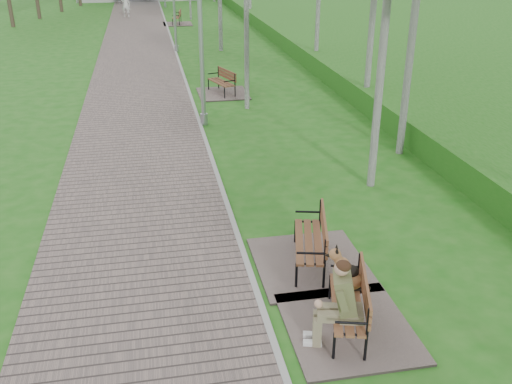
# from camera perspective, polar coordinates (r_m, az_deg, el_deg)

# --- Properties ---
(walkway) EXTENTS (3.50, 67.00, 0.04)m
(walkway) POSITION_cam_1_polar(r_m,az_deg,el_deg) (23.10, -11.72, 11.32)
(walkway) COLOR #61534F
(walkway) RESTS_ON ground
(kerb) EXTENTS (0.10, 67.00, 0.05)m
(kerb) POSITION_cam_1_polar(r_m,az_deg,el_deg) (23.14, -7.31, 11.65)
(kerb) COLOR #999993
(kerb) RESTS_ON ground
(embankment) EXTENTS (14.00, 70.00, 1.60)m
(embankment) POSITION_cam_1_polar(r_m,az_deg,el_deg) (25.45, 21.59, 11.28)
(embankment) COLOR #427D2A
(embankment) RESTS_ON ground
(bench_main) EXTENTS (1.72, 1.91, 1.50)m
(bench_main) POSITION_cam_1_polar(r_m,az_deg,el_deg) (8.03, 8.88, -11.24)
(bench_main) COLOR #61534F
(bench_main) RESTS_ON ground
(bench_second) EXTENTS (1.82, 2.02, 1.12)m
(bench_second) POSITION_cam_1_polar(r_m,az_deg,el_deg) (9.56, 5.30, -6.23)
(bench_second) COLOR #61534F
(bench_second) RESTS_ON ground
(bench_third) EXTENTS (1.68, 1.87, 1.03)m
(bench_third) POSITION_cam_1_polar(r_m,az_deg,el_deg) (19.98, -3.45, 10.26)
(bench_third) COLOR #61534F
(bench_third) RESTS_ON ground
(bench_far) EXTENTS (1.72, 1.91, 1.06)m
(bench_far) POSITION_cam_1_polar(r_m,az_deg,el_deg) (36.65, -7.91, 16.57)
(bench_far) COLOR #61534F
(bench_far) RESTS_ON ground
(lamp_post_second) EXTENTS (0.22, 0.22, 5.60)m
(lamp_post_second) POSITION_cam_1_polar(r_m,az_deg,el_deg) (16.17, -5.55, 15.62)
(lamp_post_second) COLOR #9C9EA4
(lamp_post_second) RESTS_ON ground
(pedestrian_near) EXTENTS (0.69, 0.57, 1.64)m
(pedestrian_near) POSITION_cam_1_polar(r_m,az_deg,el_deg) (40.32, -12.90, 17.81)
(pedestrian_near) COLOR silver
(pedestrian_near) RESTS_ON ground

